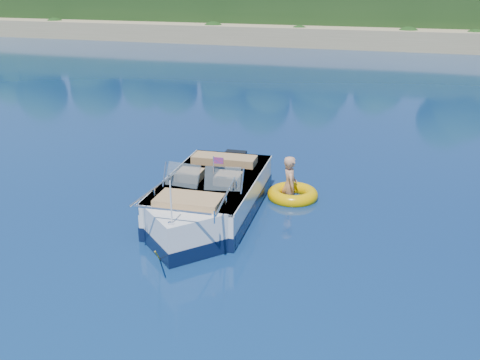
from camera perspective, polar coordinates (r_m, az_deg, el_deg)
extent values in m
plane|color=#0A1748|center=(10.17, 1.10, -9.81)|extent=(160.00, 160.00, 0.00)
cube|color=tan|center=(46.70, 15.11, 14.30)|extent=(170.00, 8.00, 2.00)
cube|color=#1A3816|center=(73.56, 16.53, 16.67)|extent=(170.00, 56.00, 6.00)
cylinder|color=black|center=(53.06, -5.21, 18.41)|extent=(0.44, 0.44, 3.20)
cylinder|color=black|center=(50.50, 15.72, 17.88)|extent=(0.44, 0.44, 3.60)
cube|color=white|center=(12.61, -2.92, -1.96)|extent=(2.26, 3.95, 1.07)
cube|color=white|center=(11.05, -5.69, -5.48)|extent=(2.03, 2.03, 1.07)
cube|color=black|center=(12.67, -2.90, -2.58)|extent=(2.29, 3.99, 0.30)
cube|color=black|center=(11.11, -5.66, -6.16)|extent=(2.07, 2.07, 0.30)
cube|color=tan|center=(12.77, -2.54, -0.21)|extent=(1.78, 2.78, 0.10)
cube|color=white|center=(12.43, -2.96, 0.17)|extent=(2.30, 3.96, 0.06)
cube|color=black|center=(14.48, -0.48, 1.31)|extent=(0.58, 0.39, 0.91)
cube|color=#8C9EA5|center=(11.84, -6.11, 0.53)|extent=(0.81, 0.33, 0.49)
cube|color=#8C9EA5|center=(11.56, -1.85, 0.15)|extent=(0.83, 0.42, 0.49)
cube|color=tan|center=(12.33, -5.34, 0.09)|extent=(0.59, 0.59, 0.41)
cube|color=tan|center=(12.07, -1.24, -0.29)|extent=(0.59, 0.59, 0.41)
cube|color=tan|center=(13.33, -1.68, 1.78)|extent=(1.61, 0.65, 0.39)
cube|color=tan|center=(11.00, -5.45, -2.66)|extent=(1.38, 0.84, 0.35)
cylinder|color=white|center=(9.99, -7.37, -2.40)|extent=(0.03, 0.03, 0.86)
cube|color=red|center=(11.45, -2.32, 2.09)|extent=(0.22, 0.03, 0.14)
cube|color=silver|center=(10.11, -7.37, -4.60)|extent=(0.11, 0.07, 0.05)
cylinder|color=gold|center=(10.11, -8.79, -7.98)|extent=(0.46, 1.01, 0.78)
torus|color=#F2B200|center=(13.46, 5.64, -1.58)|extent=(1.50, 1.50, 0.34)
torus|color=#AD1808|center=(13.45, 5.64, -1.51)|extent=(1.23, 1.23, 0.11)
imported|color=tan|center=(13.59, 5.23, -1.72)|extent=(0.71, 0.95, 1.70)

